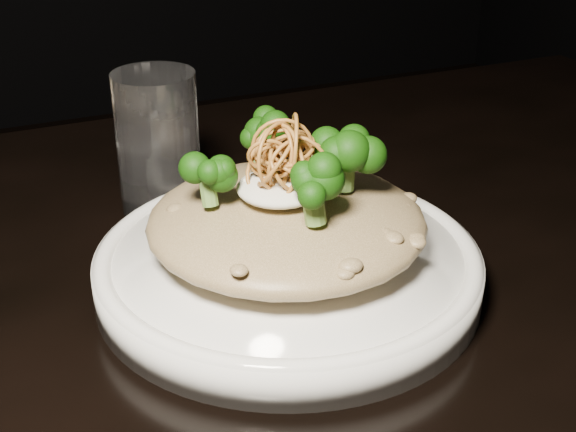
# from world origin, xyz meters

# --- Properties ---
(table) EXTENTS (1.10, 0.80, 0.75)m
(table) POSITION_xyz_m (0.00, 0.00, 0.67)
(table) COLOR black
(table) RESTS_ON ground
(plate) EXTENTS (0.26, 0.26, 0.03)m
(plate) POSITION_xyz_m (-0.02, 0.02, 0.76)
(plate) COLOR white
(plate) RESTS_ON table
(risotto) EXTENTS (0.19, 0.19, 0.04)m
(risotto) POSITION_xyz_m (-0.02, 0.02, 0.80)
(risotto) COLOR brown
(risotto) RESTS_ON plate
(broccoli) EXTENTS (0.12, 0.12, 0.04)m
(broccoli) POSITION_xyz_m (-0.02, 0.02, 0.84)
(broccoli) COLOR black
(broccoli) RESTS_ON risotto
(cheese) EXTENTS (0.06, 0.06, 0.02)m
(cheese) POSITION_xyz_m (-0.02, 0.02, 0.83)
(cheese) COLOR white
(cheese) RESTS_ON risotto
(shallots) EXTENTS (0.05, 0.05, 0.03)m
(shallots) POSITION_xyz_m (-0.02, 0.02, 0.85)
(shallots) COLOR brown
(shallots) RESTS_ON cheese
(drinking_glass) EXTENTS (0.08, 0.08, 0.12)m
(drinking_glass) POSITION_xyz_m (-0.06, 0.17, 0.81)
(drinking_glass) COLOR silver
(drinking_glass) RESTS_ON table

